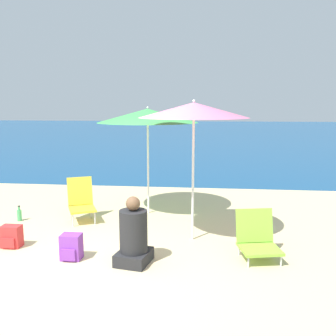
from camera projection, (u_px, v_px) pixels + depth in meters
ground_plane at (92, 270)px, 4.71m from camera, size 60.00×60.00×0.00m
sea_water at (190, 132)px, 29.13m from camera, size 60.00×40.00×0.01m
beach_umbrella_pink at (194, 110)px, 5.47m from camera, size 1.63×1.63×2.13m
beach_umbrella_green at (148, 116)px, 6.91m from camera, size 1.88×1.88×2.03m
beach_chair_yellow at (81, 200)px, 6.71m from camera, size 0.65×0.72×0.76m
beach_chair_lime at (257, 237)px, 5.07m from camera, size 0.61×0.65×0.64m
person_seated_near at (134, 237)px, 4.87m from camera, size 0.49×0.54×0.90m
backpack_red at (11, 237)px, 5.45m from camera, size 0.28×0.22×0.32m
backpack_purple at (71, 247)px, 5.02m from camera, size 0.27×0.24×0.35m
water_bottle at (19, 215)px, 6.70m from camera, size 0.08×0.08×0.28m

